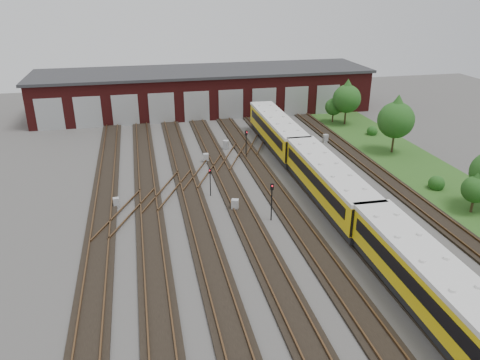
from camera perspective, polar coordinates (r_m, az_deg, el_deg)
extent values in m
plane|color=#43413E|center=(38.13, 4.64, -6.45)|extent=(120.00, 120.00, 0.00)
cube|color=black|center=(36.92, -16.88, -8.38)|extent=(2.40, 70.00, 0.18)
cube|color=brown|center=(36.92, -18.02, -8.24)|extent=(0.10, 70.00, 0.15)
cube|color=brown|center=(36.77, -15.79, -8.08)|extent=(0.10, 70.00, 0.15)
cube|color=black|center=(36.72, -10.61, -7.90)|extent=(2.40, 70.00, 0.18)
cube|color=brown|center=(36.64, -11.76, -7.77)|extent=(0.10, 70.00, 0.15)
cube|color=brown|center=(36.64, -9.50, -7.58)|extent=(0.10, 70.00, 0.15)
cube|color=black|center=(36.95, -4.37, -7.32)|extent=(2.40, 70.00, 0.18)
cube|color=brown|center=(36.79, -5.49, -7.21)|extent=(0.10, 70.00, 0.15)
cube|color=brown|center=(36.95, -3.27, -6.99)|extent=(0.10, 70.00, 0.15)
cube|color=black|center=(37.60, 1.71, -6.68)|extent=(2.40, 70.00, 0.18)
cube|color=brown|center=(37.37, 0.64, -6.58)|extent=(0.10, 70.00, 0.15)
cube|color=brown|center=(37.68, 2.78, -6.34)|extent=(0.10, 70.00, 0.15)
cube|color=black|center=(38.67, 7.50, -5.99)|extent=(2.40, 70.00, 0.18)
cube|color=brown|center=(38.37, 6.50, -5.90)|extent=(0.10, 70.00, 0.15)
cube|color=brown|center=(38.82, 8.52, -5.65)|extent=(0.10, 70.00, 0.15)
cube|color=black|center=(40.10, 12.92, -5.29)|extent=(2.40, 70.00, 0.18)
cube|color=brown|center=(39.74, 12.00, -5.21)|extent=(0.10, 70.00, 0.15)
cube|color=brown|center=(40.32, 13.87, -4.96)|extent=(0.10, 70.00, 0.15)
cube|color=black|center=(41.87, 17.91, -4.61)|extent=(2.40, 70.00, 0.18)
cube|color=brown|center=(41.45, 17.07, -4.52)|extent=(0.10, 70.00, 0.15)
cube|color=brown|center=(42.14, 18.78, -4.29)|extent=(0.10, 70.00, 0.15)
cube|color=black|center=(43.93, 22.45, -3.95)|extent=(2.40, 70.00, 0.18)
cube|color=brown|center=(43.47, 21.70, -3.87)|extent=(0.10, 70.00, 0.15)
cube|color=brown|center=(44.26, 23.26, -3.64)|extent=(0.10, 70.00, 0.15)
cube|color=brown|center=(45.60, -8.70, -1.14)|extent=(5.40, 9.62, 0.15)
cube|color=brown|center=(49.61, -4.46, 1.11)|extent=(5.40, 9.62, 0.15)
cube|color=brown|center=(53.92, -0.86, 3.00)|extent=(5.40, 9.62, 0.15)
cube|color=brown|center=(41.97, -13.74, -3.79)|extent=(5.40, 9.62, 0.15)
cube|color=brown|center=(58.46, 2.20, 4.60)|extent=(5.40, 9.62, 0.15)
cube|color=#521414|center=(74.04, -4.37, 10.70)|extent=(50.00, 12.00, 6.00)
cube|color=#2F2F32|center=(73.44, -4.45, 13.10)|extent=(51.00, 12.50, 0.40)
cube|color=#A4A8AA|center=(68.70, -22.19, 7.41)|extent=(3.60, 0.12, 4.40)
cube|color=#A4A8AA|center=(68.02, -18.03, 7.84)|extent=(3.60, 0.12, 4.40)
cube|color=#A4A8AA|center=(67.69, -13.79, 8.24)|extent=(3.60, 0.12, 4.40)
cube|color=#A4A8AA|center=(67.74, -9.53, 8.60)|extent=(3.60, 0.12, 4.40)
cube|color=#A4A8AA|center=(68.15, -5.29, 8.90)|extent=(3.60, 0.12, 4.40)
cube|color=#A4A8AA|center=(68.93, -1.11, 9.16)|extent=(3.60, 0.12, 4.40)
cube|color=#A4A8AA|center=(70.05, 2.95, 9.36)|extent=(3.60, 0.12, 4.40)
cube|color=#A4A8AA|center=(71.51, 6.88, 9.51)|extent=(3.60, 0.12, 4.40)
cube|color=#A4A8AA|center=(73.28, 10.63, 9.61)|extent=(3.60, 0.12, 4.40)
cube|color=#2A4E1A|center=(54.14, 21.08, 1.22)|extent=(8.00, 55.00, 0.05)
cube|color=black|center=(31.58, 21.76, -13.76)|extent=(2.77, 16.46, 0.66)
cube|color=#E1A40C|center=(30.73, 22.19, -11.45)|extent=(3.10, 16.46, 2.41)
cube|color=silver|center=(30.02, 22.58, -9.29)|extent=(3.21, 16.46, 0.33)
cube|color=black|center=(29.86, 19.90, -11.52)|extent=(0.29, 14.45, 0.93)
cube|color=black|center=(31.35, 24.51, -10.54)|extent=(0.29, 14.45, 0.93)
cube|color=black|center=(43.62, 10.48, -1.84)|extent=(2.77, 16.46, 0.66)
cube|color=#E1A40C|center=(43.00, 10.62, 0.01)|extent=(3.10, 16.46, 2.41)
cube|color=silver|center=(42.50, 10.75, 1.71)|extent=(3.21, 16.46, 0.33)
cube|color=black|center=(42.40, 8.83, 0.20)|extent=(0.29, 14.45, 0.93)
cube|color=black|center=(43.44, 12.42, 0.49)|extent=(0.29, 14.45, 0.93)
cube|color=black|center=(57.61, 4.48, 4.69)|extent=(2.77, 16.46, 0.66)
cube|color=#E1A40C|center=(57.15, 4.52, 6.14)|extent=(3.10, 16.46, 2.41)
cube|color=silver|center=(56.77, 4.57, 7.47)|extent=(3.21, 16.46, 0.33)
cube|color=black|center=(56.70, 3.12, 6.33)|extent=(0.29, 14.45, 0.93)
cube|color=black|center=(57.48, 5.93, 6.48)|extent=(0.29, 14.45, 0.93)
cylinder|color=black|center=(44.01, -3.64, -0.56)|extent=(0.09, 0.09, 2.28)
cube|color=black|center=(43.49, -3.68, 1.09)|extent=(0.26, 0.22, 0.46)
sphere|color=#FF0E1E|center=(43.37, -3.67, 1.16)|extent=(0.11, 0.11, 0.11)
cylinder|color=black|center=(39.40, 3.86, -3.07)|extent=(0.11, 0.11, 2.84)
cube|color=black|center=(38.69, 3.92, -0.82)|extent=(0.28, 0.19, 0.54)
sphere|color=#FF0E1E|center=(38.55, 3.97, -0.74)|extent=(0.13, 0.13, 0.13)
cylinder|color=black|center=(53.29, 0.75, 4.06)|extent=(0.10, 0.10, 2.80)
cube|color=black|center=(52.77, 0.76, 5.76)|extent=(0.29, 0.23, 0.51)
sphere|color=#FF0E1E|center=(52.65, 0.79, 5.83)|extent=(0.12, 0.12, 0.12)
cylinder|color=black|center=(55.68, 6.16, 4.59)|extent=(0.09, 0.09, 2.48)
cube|color=black|center=(55.24, 6.22, 6.03)|extent=(0.25, 0.20, 0.44)
sphere|color=#FF0E1E|center=(55.13, 6.25, 6.09)|extent=(0.11, 0.11, 0.11)
cube|color=#A7AAAD|center=(43.50, -14.86, -2.65)|extent=(0.56, 0.48, 0.87)
cube|color=#A7AAAD|center=(52.71, -4.18, 2.72)|extent=(0.58, 0.48, 0.97)
cube|color=#A7AAAD|center=(41.43, -0.62, -3.04)|extent=(0.76, 0.70, 1.03)
cube|color=#A7AAAD|center=(56.71, -1.74, 4.32)|extent=(0.80, 0.74, 1.08)
cube|color=#A7AAAD|center=(60.21, 10.38, 5.02)|extent=(0.61, 0.52, 0.98)
cylinder|color=#352917|center=(68.40, 12.69, 7.45)|extent=(0.25, 0.25, 2.00)
sphere|color=#124113|center=(67.76, 12.88, 9.63)|extent=(3.90, 3.90, 3.90)
cone|color=#124113|center=(67.46, 12.99, 10.77)|extent=(3.34, 3.34, 2.78)
cylinder|color=#352917|center=(69.16, 11.23, 7.41)|extent=(0.21, 0.21, 1.24)
sphere|color=#124113|center=(68.75, 11.33, 8.74)|extent=(2.41, 2.41, 2.41)
cone|color=#124113|center=(68.55, 11.39, 9.44)|extent=(2.07, 2.07, 1.72)
cylinder|color=#352917|center=(58.20, 18.12, 4.22)|extent=(0.24, 0.24, 2.17)
sphere|color=#124113|center=(57.39, 18.47, 6.94)|extent=(4.21, 4.21, 4.21)
cone|color=#124113|center=(57.02, 18.66, 8.39)|extent=(3.61, 3.61, 3.01)
cylinder|color=#352917|center=(45.71, 26.42, -2.88)|extent=(0.23, 0.23, 1.22)
sphere|color=#124113|center=(45.10, 26.78, -1.03)|extent=(2.36, 2.36, 2.36)
cone|color=#124113|center=(44.80, 26.97, -0.04)|extent=(2.03, 2.03, 1.69)
sphere|color=#124113|center=(49.42, 22.87, -0.15)|extent=(1.57, 1.57, 1.57)
sphere|color=#124113|center=(64.48, 15.83, 5.91)|extent=(1.39, 1.39, 1.39)
sphere|color=#124113|center=(74.81, 10.80, 8.78)|extent=(1.64, 1.64, 1.64)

